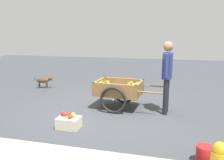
{
  "coord_description": "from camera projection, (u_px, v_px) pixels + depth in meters",
  "views": [
    {
      "loc": [
        -1.4,
        5.05,
        1.84
      ],
      "look_at": [
        -0.08,
        -0.15,
        0.75
      ],
      "focal_mm": 37.0,
      "sensor_mm": 36.0,
      "label": 1
    }
  ],
  "objects": [
    {
      "name": "plastic_bucket",
      "position": [
        205.0,
        155.0,
        3.31
      ],
      "size": [
        0.24,
        0.24,
        0.26
      ],
      "primitive_type": "cylinder",
      "color": "#B21E1E",
      "rests_on": "ground"
    },
    {
      "name": "fruit_cart",
      "position": [
        119.0,
        91.0,
        5.72
      ],
      "size": [
        1.71,
        0.99,
        0.72
      ],
      "color": "olive",
      "rests_on": "ground"
    },
    {
      "name": "dog",
      "position": [
        44.0,
        80.0,
        7.83
      ],
      "size": [
        0.66,
        0.26,
        0.4
      ],
      "color": "#4C3823",
      "rests_on": "ground"
    },
    {
      "name": "vendor_person",
      "position": [
        167.0,
        71.0,
        5.23
      ],
      "size": [
        0.23,
        0.53,
        1.66
      ],
      "color": "black",
      "rests_on": "ground"
    },
    {
      "name": "ground_plane",
      "position": [
        107.0,
        112.0,
        5.51
      ],
      "size": [
        24.0,
        24.0,
        0.0
      ],
      "primitive_type": "plane",
      "color": "#3D3F44"
    },
    {
      "name": "apple_crate",
      "position": [
        69.0,
        122.0,
        4.54
      ],
      "size": [
        0.44,
        0.32,
        0.32
      ],
      "color": "beige",
      "rests_on": "ground"
    }
  ]
}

